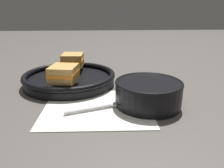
# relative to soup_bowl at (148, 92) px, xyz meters

# --- Properties ---
(ground_plane) EXTENTS (4.00, 4.00, 0.00)m
(ground_plane) POSITION_rel_soup_bowl_xyz_m (-0.10, 0.05, -0.04)
(ground_plane) COLOR #56514C
(napkin) EXTENTS (0.28, 0.24, 0.00)m
(napkin) POSITION_rel_soup_bowl_xyz_m (-0.14, -0.01, -0.04)
(napkin) COLOR white
(napkin) RESTS_ON ground_plane
(soup_bowl) EXTENTS (0.18, 0.18, 0.07)m
(soup_bowl) POSITION_rel_soup_bowl_xyz_m (0.00, 0.00, 0.00)
(soup_bowl) COLOR black
(soup_bowl) RESTS_ON ground_plane
(spoon) EXTENTS (0.17, 0.07, 0.01)m
(spoon) POSITION_rel_soup_bowl_xyz_m (-0.10, -0.01, -0.03)
(spoon) COLOR silver
(spoon) RESTS_ON napkin
(skillet) EXTENTS (0.31, 0.31, 0.04)m
(skillet) POSITION_rel_soup_bowl_xyz_m (-0.23, 0.18, -0.02)
(skillet) COLOR black
(skillet) RESTS_ON ground_plane
(sandwich_near_left) EXTENTS (0.08, 0.09, 0.05)m
(sandwich_near_left) POSITION_rel_soup_bowl_xyz_m (-0.23, 0.27, 0.03)
(sandwich_near_left) COLOR tan
(sandwich_near_left) RESTS_ON skillet
(sandwich_near_right) EXTENTS (0.09, 0.10, 0.05)m
(sandwich_near_right) POSITION_rel_soup_bowl_xyz_m (-0.24, 0.09, 0.03)
(sandwich_near_right) COLOR tan
(sandwich_near_right) RESTS_ON skillet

